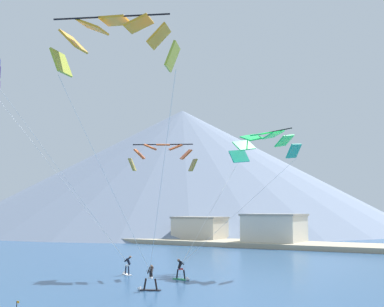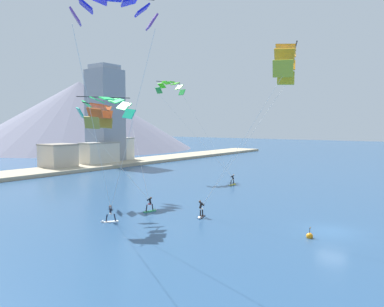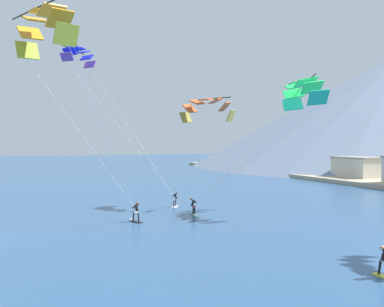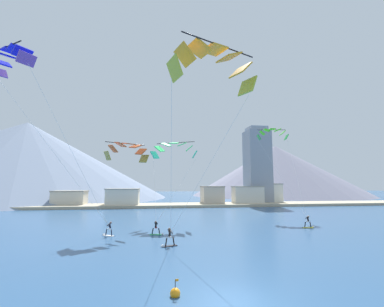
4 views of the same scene
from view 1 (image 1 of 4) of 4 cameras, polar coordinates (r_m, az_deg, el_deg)
name	(u,v)px [view 1 (image 1 of 4)]	position (r m, az deg, el deg)	size (l,w,h in m)	color
kitesurfer_near_trail	(148,282)	(38.47, -4.73, -13.51)	(1.78, 0.95, 1.83)	black
kitesurfer_mid_center	(127,269)	(47.46, -6.97, -12.13)	(1.67, 1.29, 1.70)	white
kitesurfer_far_left	(182,273)	(43.89, -1.04, -12.65)	(1.79, 0.76, 1.74)	#33B266
parafoil_kite_near_trail	(116,39)	(31.86, -8.15, 12.00)	(7.51, 9.60, 15.26)	#A5B22C
parafoil_kite_far_left	(263,143)	(51.76, 7.63, 1.13)	(7.81, 12.38, 11.81)	#19B08D
parafoil_kite_distant_high_outer	(163,154)	(48.81, -3.13, -0.01)	(5.80, 4.79, 2.62)	olive
shoreline_strip	(356,247)	(78.29, 17.06, -9.55)	(180.00, 10.00, 0.70)	tan
shore_building_harbour_front	(274,230)	(83.34, 8.77, -8.05)	(8.77, 6.87, 4.89)	silver
shore_building_promenade_mid	(200,230)	(90.75, 0.83, -8.12)	(8.48, 5.61, 4.33)	beige
mountain_peak_central_summit	(182,169)	(150.27, -1.05, -1.69)	(123.72, 123.72, 33.47)	slate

